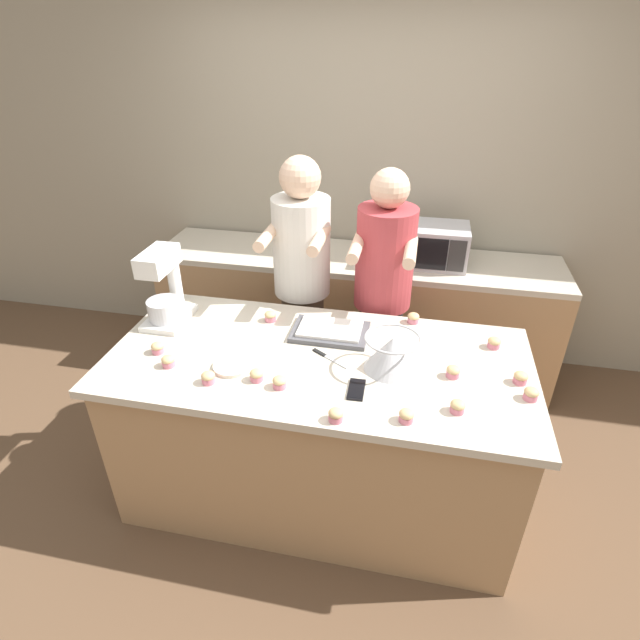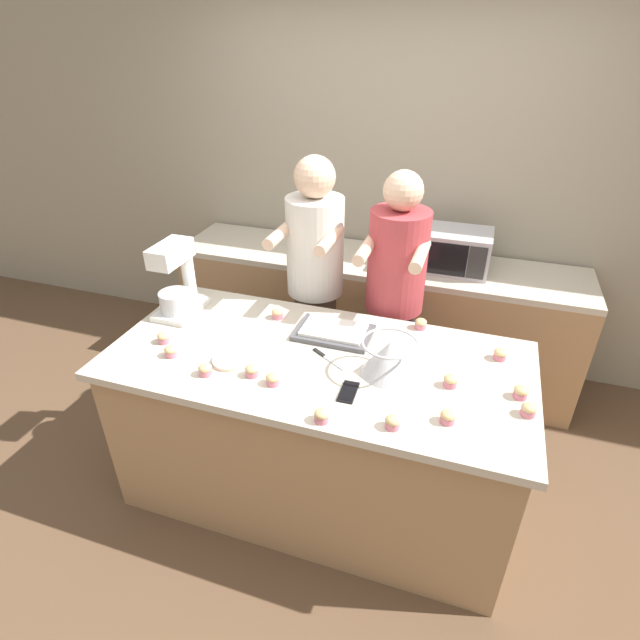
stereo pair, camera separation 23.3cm
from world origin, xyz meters
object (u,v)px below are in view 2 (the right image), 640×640
object	(u,v)px
person_right	(393,306)
cupcake_12	(273,379)
cupcake_3	(252,371)
baking_tray	(334,332)
mixing_bowl	(389,357)
cupcake_2	(164,338)
cupcake_5	(205,370)
small_plate	(231,360)
cupcake_0	(529,410)
cupcake_9	(171,351)
cupcake_6	(277,313)
cupcake_4	(451,381)
cupcake_8	(421,324)
cupcake_11	(448,417)
microwave_oven	(448,249)
cupcake_1	(500,354)
cupcake_7	(393,422)
cell_phone	(348,392)
stand_mixer	(177,283)
cupcake_13	(322,416)
knife	(327,358)
cupcake_10	(521,392)

from	to	relation	value
person_right	cupcake_12	bearing A→B (deg)	-110.89
cupcake_3	baking_tray	bearing A→B (deg)	61.08
mixing_bowl	cupcake_2	bearing A→B (deg)	-174.73
person_right	cupcake_5	xyz separation A→B (m)	(-0.67, -0.96, 0.06)
mixing_bowl	small_plate	world-z (taller)	mixing_bowl
cupcake_0	cupcake_9	world-z (taller)	same
cupcake_6	cupcake_0	bearing A→B (deg)	-17.57
cupcake_4	cupcake_9	size ratio (longest dim) A/B	1.00
cupcake_6	cupcake_8	distance (m)	0.76
cupcake_2	cupcake_11	bearing A→B (deg)	-5.92
microwave_oven	cupcake_1	xyz separation A→B (m)	(0.36, -1.00, -0.09)
cupcake_4	cupcake_6	bearing A→B (deg)	162.00
cupcake_11	cupcake_0	bearing A→B (deg)	25.62
cupcake_2	cupcake_1	bearing A→B (deg)	13.37
small_plate	cupcake_7	bearing A→B (deg)	-13.90
cupcake_7	cupcake_6	bearing A→B (deg)	139.53
cell_phone	stand_mixer	bearing A→B (deg)	160.07
person_right	cupcake_2	xyz separation A→B (m)	(-1.01, -0.79, 0.06)
stand_mixer	cupcake_4	world-z (taller)	stand_mixer
person_right	mixing_bowl	xyz separation A→B (m)	(0.11, -0.69, 0.12)
small_plate	cupcake_11	size ratio (longest dim) A/B	2.82
small_plate	cupcake_12	distance (m)	0.27
small_plate	cupcake_5	world-z (taller)	cupcake_5
cell_phone	cupcake_7	distance (m)	0.27
person_right	microwave_oven	distance (m)	0.65
cupcake_5	cupcake_13	size ratio (longest dim) A/B	1.00
cupcake_7	cupcake_11	xyz separation A→B (m)	(0.20, 0.10, 0.00)
person_right	cupcake_5	size ratio (longest dim) A/B	26.70
knife	cupcake_0	bearing A→B (deg)	-7.81
small_plate	cupcake_12	xyz separation A→B (m)	(0.26, -0.10, 0.02)
cupcake_5	cupcake_10	xyz separation A→B (m)	(1.35, 0.28, 0.00)
cupcake_3	cupcake_10	distance (m)	1.17
stand_mixer	cupcake_11	world-z (taller)	stand_mixer
cupcake_6	knife	bearing A→B (deg)	-37.06
mixing_bowl	cupcake_7	xyz separation A→B (m)	(0.09, -0.35, -0.06)
cupcake_12	cupcake_1	bearing A→B (deg)	28.77
cupcake_4	cupcake_7	xyz separation A→B (m)	(-0.19, -0.34, 0.00)
cupcake_6	cupcake_3	bearing A→B (deg)	-79.98
person_right	cupcake_9	bearing A→B (deg)	-135.64
baking_tray	cupcake_13	bearing A→B (deg)	-77.17
mixing_bowl	cupcake_0	distance (m)	0.61
cell_phone	small_plate	size ratio (longest dim) A/B	0.84
microwave_oven	mixing_bowl	bearing A→B (deg)	-95.47
cupcake_7	cupcake_8	distance (m)	0.79
cell_phone	cupcake_12	xyz separation A→B (m)	(-0.33, -0.05, 0.02)
microwave_oven	cupcake_10	size ratio (longest dim) A/B	8.56
cell_phone	cupcake_8	xyz separation A→B (m)	(0.21, 0.63, 0.02)
person_right	cupcake_6	distance (m)	0.69
stand_mixer	cupcake_2	world-z (taller)	stand_mixer
cupcake_3	cupcake_9	bearing A→B (deg)	177.41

